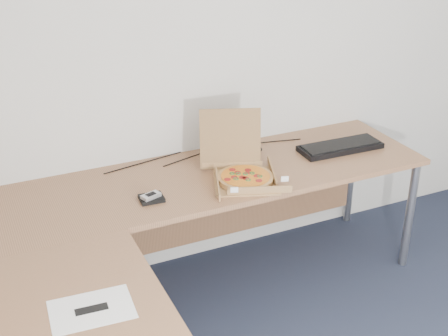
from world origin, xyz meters
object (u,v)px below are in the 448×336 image
pizza_box (244,173)px  wallet (152,198)px  drinking_glass (242,139)px  keyboard (340,147)px  desk (179,231)px

pizza_box → wallet: size_ratio=3.26×
pizza_box → drinking_glass: size_ratio=3.39×
drinking_glass → keyboard: drinking_glass is taller
pizza_box → wallet: (-0.52, -0.00, -0.03)m
drinking_glass → desk: bearing=-134.2°
desk → pizza_box: (0.48, 0.29, 0.07)m
desk → drinking_glass: drinking_glass is taller
keyboard → wallet: (-1.22, -0.13, -0.01)m
keyboard → wallet: 1.23m
desk → keyboard: keyboard is taller
drinking_glass → keyboard: bearing=-27.6°
desk → wallet: size_ratio=21.01×
pizza_box → wallet: pizza_box is taller
keyboard → pizza_box: bearing=-168.4°
desk → drinking_glass: bearing=45.8°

